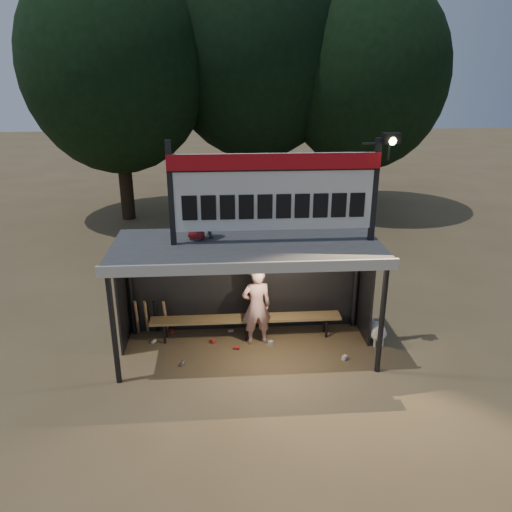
# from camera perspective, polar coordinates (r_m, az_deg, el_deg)

# --- Properties ---
(ground) EXTENTS (80.00, 80.00, 0.00)m
(ground) POSITION_cam_1_polar(r_m,az_deg,el_deg) (10.29, -0.97, -10.78)
(ground) COLOR brown
(ground) RESTS_ON ground
(player) EXTENTS (0.66, 0.48, 1.67)m
(player) POSITION_cam_1_polar(r_m,az_deg,el_deg) (10.20, 0.05, -5.74)
(player) COLOR white
(player) RESTS_ON ground
(child_a) EXTENTS (0.73, 0.67, 1.21)m
(child_a) POSITION_cam_1_polar(r_m,az_deg,el_deg) (9.42, -6.69, 5.47)
(child_a) COLOR gray
(child_a) RESTS_ON dugout_shelter
(child_b) EXTENTS (0.50, 0.39, 0.90)m
(child_b) POSITION_cam_1_polar(r_m,az_deg,el_deg) (9.44, -6.88, 4.52)
(child_b) COLOR #AE1A1F
(child_b) RESTS_ON dugout_shelter
(dugout_shelter) EXTENTS (5.10, 2.08, 2.32)m
(dugout_shelter) POSITION_cam_1_polar(r_m,az_deg,el_deg) (9.69, -1.11, -0.65)
(dugout_shelter) COLOR #39393C
(dugout_shelter) RESTS_ON ground
(scoreboard_assembly) EXTENTS (4.10, 0.27, 1.99)m
(scoreboard_assembly) POSITION_cam_1_polar(r_m,az_deg,el_deg) (9.07, 2.46, 7.61)
(scoreboard_assembly) COLOR black
(scoreboard_assembly) RESTS_ON dugout_shelter
(bench) EXTENTS (4.00, 0.35, 0.48)m
(bench) POSITION_cam_1_polar(r_m,az_deg,el_deg) (10.56, -1.15, -7.22)
(bench) COLOR olive
(bench) RESTS_ON ground
(tree_left) EXTENTS (6.46, 6.46, 9.27)m
(tree_left) POSITION_cam_1_polar(r_m,az_deg,el_deg) (19.12, -15.80, 20.27)
(tree_left) COLOR black
(tree_left) RESTS_ON ground
(tree_mid) EXTENTS (7.22, 7.22, 10.36)m
(tree_mid) POSITION_cam_1_polar(r_m,az_deg,el_deg) (20.36, -0.02, 22.78)
(tree_mid) COLOR #302315
(tree_mid) RESTS_ON ground
(tree_right) EXTENTS (6.08, 6.08, 8.72)m
(tree_right) POSITION_cam_1_polar(r_m,az_deg,el_deg) (20.05, 12.40, 19.58)
(tree_right) COLOR black
(tree_right) RESTS_ON ground
(dog) EXTENTS (0.36, 0.81, 0.49)m
(dog) POSITION_cam_1_polar(r_m,az_deg,el_deg) (10.71, 13.69, -8.37)
(dog) COLOR white
(dog) RESTS_ON ground
(bats) EXTENTS (0.68, 0.35, 0.84)m
(bats) POSITION_cam_1_polar(r_m,az_deg,el_deg) (10.90, -11.90, -6.78)
(bats) COLOR #966B46
(bats) RESTS_ON ground
(litter) EXTENTS (3.94, 1.41, 0.08)m
(litter) POSITION_cam_1_polar(r_m,az_deg,el_deg) (10.46, -3.51, -10.02)
(litter) COLOR #B4271E
(litter) RESTS_ON ground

